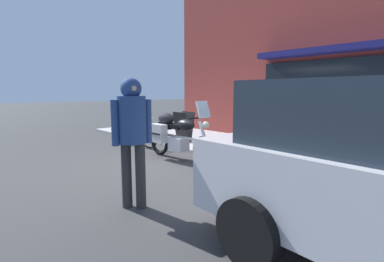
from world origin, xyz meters
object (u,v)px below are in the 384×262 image
touring_motorcycle (175,134)px  pedestrian_walking (132,127)px  parked_bicycle (135,134)px  sandwich_board_sign (184,127)px

touring_motorcycle → pedestrian_walking: (1.75, -2.21, 0.52)m
parked_bicycle → sandwich_board_sign: bearing=50.8°
parked_bicycle → sandwich_board_sign: 1.46m
parked_bicycle → sandwich_board_sign: size_ratio=1.93×
parked_bicycle → sandwich_board_sign: (0.92, 1.12, 0.20)m
touring_motorcycle → parked_bicycle: (-2.10, 0.19, -0.25)m
touring_motorcycle → pedestrian_walking: bearing=-51.5°
parked_bicycle → pedestrian_walking: bearing=-31.8°
touring_motorcycle → parked_bicycle: bearing=174.9°
pedestrian_walking → touring_motorcycle: bearing=128.5°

